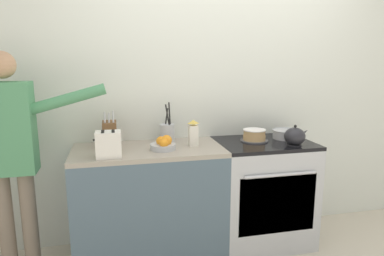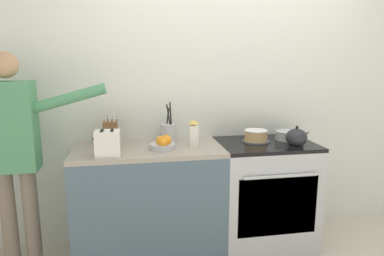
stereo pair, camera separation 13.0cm
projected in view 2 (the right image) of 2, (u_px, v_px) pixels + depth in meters
name	position (u px, v px, depth m)	size (l,w,h in m)	color
wall_back	(223.00, 91.00, 3.02)	(8.00, 0.04, 2.60)	silver
counter_cabinet	(150.00, 201.00, 2.77)	(1.16, 0.59, 0.90)	#4C6070
stove_range	(264.00, 193.00, 2.93)	(0.79, 0.63, 0.90)	#B7BABF
layer_cake	(256.00, 136.00, 2.86)	(0.23, 0.23, 0.10)	#4C4C51
tea_kettle	(297.00, 138.00, 2.70)	(0.21, 0.17, 0.17)	#232328
mixing_bowl	(289.00, 135.00, 2.94)	(0.24, 0.24, 0.08)	#B7BABF
knife_block	(111.00, 133.00, 2.72)	(0.11, 0.17, 0.29)	brown
utensil_crock	(168.00, 132.00, 2.87)	(0.12, 0.12, 0.34)	#B7BABF
fruit_bowl	(163.00, 144.00, 2.62)	(0.20, 0.20, 0.11)	#B7BABF
toaster	(108.00, 143.00, 2.43)	(0.19, 0.14, 0.19)	silver
milk_carton	(193.00, 134.00, 2.72)	(0.07, 0.07, 0.21)	white
person_baker	(14.00, 144.00, 2.46)	(0.93, 0.20, 1.64)	#7A6B5B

